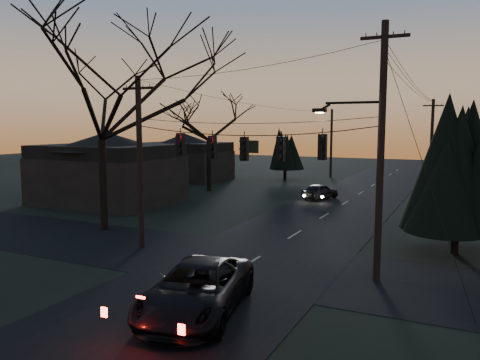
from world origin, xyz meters
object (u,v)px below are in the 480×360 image
at_px(evergreen_right, 459,167).
at_px(bare_tree_left, 100,103).
at_px(utility_pole_left, 142,248).
at_px(suv_near, 197,289).
at_px(utility_pole_right, 376,281).
at_px(utility_pole_far_r, 429,191).
at_px(utility_pole_far_l, 330,177).
at_px(sedan_oncoming_a, 320,192).

bearing_deg(evergreen_right, bare_tree_left, -169.93).
relative_size(utility_pole_left, suv_near, 1.45).
bearing_deg(suv_near, utility_pole_right, 39.33).
xyz_separation_m(utility_pole_far_r, evergreen_right, (2.67, -22.31, 4.19)).
bearing_deg(utility_pole_left, utility_pole_far_l, 90.00).
distance_m(utility_pole_right, evergreen_right, 7.55).
distance_m(utility_pole_right, suv_near, 7.58).
bearing_deg(utility_pole_far_r, suv_near, -97.90).
height_order(utility_pole_far_l, suv_near, utility_pole_far_l).
bearing_deg(suv_near, evergreen_right, 45.44).
relative_size(utility_pole_far_r, evergreen_right, 1.18).
bearing_deg(utility_pole_far_l, suv_near, -80.78).
xyz_separation_m(bare_tree_left, evergreen_right, (18.72, 3.33, -3.21)).
xyz_separation_m(evergreen_right, suv_near, (-7.37, -11.58, -3.37)).
distance_m(utility_pole_far_l, sedan_oncoming_a, 17.48).
bearing_deg(suv_near, sedan_oncoming_a, 85.10).
bearing_deg(bare_tree_left, suv_near, -36.01).
xyz_separation_m(utility_pole_right, utility_pole_far_r, (0.00, 28.00, 0.00)).
distance_m(utility_pole_right, bare_tree_left, 17.83).
height_order(utility_pole_left, utility_pole_far_r, same).
xyz_separation_m(utility_pole_far_r, utility_pole_far_l, (-11.50, 8.00, 0.00)).
relative_size(utility_pole_right, utility_pole_far_r, 1.18).
bearing_deg(bare_tree_left, utility_pole_left, -27.43).
height_order(utility_pole_far_l, sedan_oncoming_a, utility_pole_far_l).
bearing_deg(utility_pole_left, utility_pole_far_r, 67.67).
height_order(bare_tree_left, suv_near, bare_tree_left).
distance_m(utility_pole_far_r, sedan_oncoming_a, 12.00).
distance_m(utility_pole_right, utility_pole_left, 11.50).
bearing_deg(sedan_oncoming_a, utility_pole_far_r, -113.69).
bearing_deg(utility_pole_far_r, evergreen_right, -83.17).
height_order(bare_tree_left, evergreen_right, bare_tree_left).
bearing_deg(suv_near, utility_pole_far_l, 87.14).
relative_size(evergreen_right, suv_near, 1.23).
distance_m(bare_tree_left, evergreen_right, 19.29).
xyz_separation_m(utility_pole_left, sedan_oncoming_a, (3.68, 18.92, 0.65)).
distance_m(utility_pole_left, evergreen_right, 15.83).
bearing_deg(bare_tree_left, utility_pole_far_r, 57.95).
bearing_deg(utility_pole_right, utility_pole_far_r, 90.00).
bearing_deg(utility_pole_far_l, evergreen_right, -64.94).
relative_size(utility_pole_right, suv_near, 1.70).
xyz_separation_m(utility_pole_left, suv_near, (6.80, -5.89, 0.82)).
height_order(utility_pole_right, suv_near, utility_pole_right).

